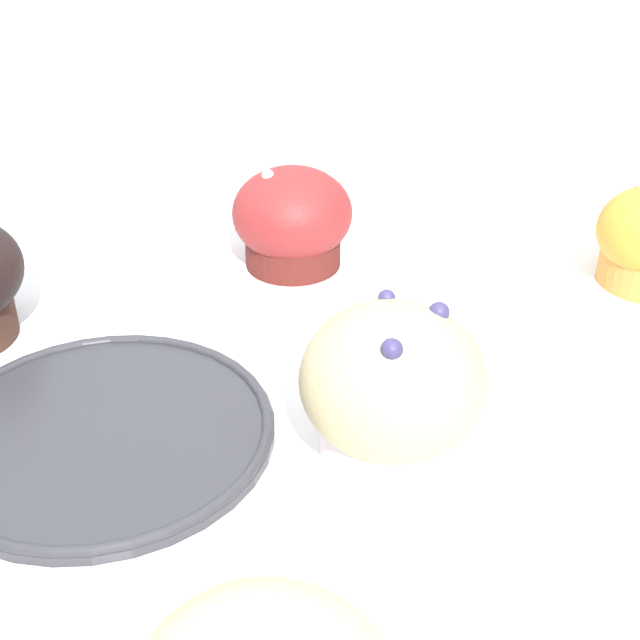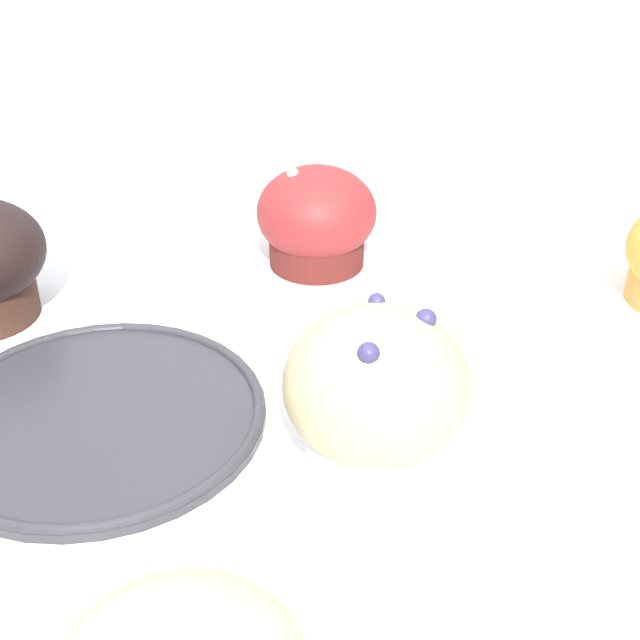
# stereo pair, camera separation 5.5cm
# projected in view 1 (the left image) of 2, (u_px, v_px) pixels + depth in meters

# --- Properties ---
(wall_back) EXTENTS (3.20, 0.10, 1.80)m
(wall_back) POSITION_uv_depth(u_px,v_px,m) (105.00, 143.00, 1.03)
(wall_back) COLOR #A8B2B7
(wall_back) RESTS_ON ground
(muffin_back_left) EXTENTS (0.10, 0.10, 0.09)m
(muffin_back_left) POSITION_uv_depth(u_px,v_px,m) (392.00, 390.00, 0.49)
(muffin_back_left) COLOR silver
(muffin_back_left) RESTS_ON display_counter
(muffin_back_right) EXTENTS (0.09, 0.09, 0.08)m
(muffin_back_right) POSITION_uv_depth(u_px,v_px,m) (292.00, 220.00, 0.69)
(muffin_back_right) COLOR #531B17
(muffin_back_right) RESTS_ON display_counter
(serving_plate) EXTENTS (0.20, 0.20, 0.01)m
(serving_plate) POSITION_uv_depth(u_px,v_px,m) (103.00, 431.00, 0.52)
(serving_plate) COLOR #2D2D33
(serving_plate) RESTS_ON display_counter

